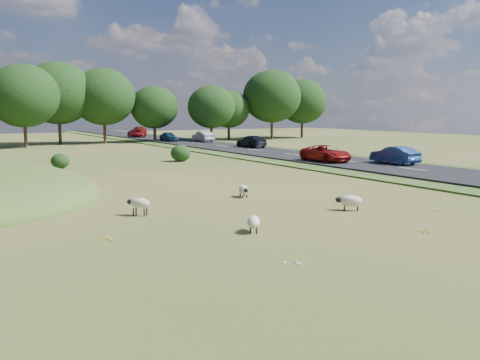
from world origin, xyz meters
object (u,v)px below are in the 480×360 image
object	(u,v)px
car_2	(137,133)
sheep_2	(254,222)
car_0	(169,137)
car_6	(203,136)
car_3	(251,141)
car_7	(139,130)
sheep_1	(139,203)
car_4	(326,153)
sheep_3	(244,190)
car_5	(395,155)
sheep_0	(350,201)

from	to	relation	value
car_2	sheep_2	bearing A→B (deg)	-105.52
car_0	car_6	xyz separation A→B (m)	(3.80, -3.89, 0.07)
car_3	car_7	world-z (taller)	car_7
car_0	sheep_1	bearing A→B (deg)	-113.70
car_0	car_4	world-z (taller)	car_4
sheep_3	car_6	xyz separation A→B (m)	(19.60, 45.49, 0.60)
car_0	car_5	size ratio (longest dim) A/B	0.88
sheep_3	car_0	distance (m)	51.85
car_0	car_4	bearing A→B (deg)	-90.00
sheep_1	car_3	xyz separation A→B (m)	(26.44, 33.86, 0.40)
car_2	car_5	world-z (taller)	car_5
car_7	car_2	bearing A→B (deg)	69.19
car_2	car_5	size ratio (longest dim) A/B	1.00
sheep_3	car_4	xyz separation A→B (m)	(15.80, 12.36, 0.56)
sheep_2	car_2	world-z (taller)	car_2
car_5	car_6	world-z (taller)	car_6
car_7	car_4	bearing A→B (deg)	86.46
sheep_2	car_7	distance (m)	84.85
sheep_3	car_5	size ratio (longest dim) A/B	0.26
sheep_2	car_7	size ratio (longest dim) A/B	0.23
sheep_0	car_7	size ratio (longest dim) A/B	0.24
car_5	sheep_0	bearing A→B (deg)	38.73
car_6	car_7	xyz separation A→B (m)	(0.00, 28.29, -0.02)
car_3	car_5	size ratio (longest dim) A/B	1.10
car_3	car_6	bearing A→B (deg)	-90.00
sheep_3	car_7	xyz separation A→B (m)	(19.60, 73.78, 0.58)
car_0	car_3	distance (m)	18.12
sheep_1	car_2	bearing A→B (deg)	-60.22
car_2	car_4	xyz separation A→B (m)	(0.00, -51.42, 0.09)
sheep_2	car_4	xyz separation A→B (m)	(19.85, 20.06, 0.56)
car_7	sheep_1	bearing A→B (deg)	70.81
car_0	car_6	distance (m)	5.44
sheep_0	car_3	xyz separation A→B (m)	(17.17, 37.73, 0.51)
sheep_1	sheep_2	world-z (taller)	sheep_1
car_0	car_3	world-z (taller)	car_3
sheep_2	car_5	xyz separation A→B (m)	(23.65, 15.41, 0.58)
car_3	sheep_1	bearing A→B (deg)	52.02
sheep_0	car_2	bearing A→B (deg)	-58.82
sheep_0	car_4	size ratio (longest dim) A/B	0.24
sheep_0	car_0	world-z (taller)	car_0
sheep_3	car_6	distance (m)	49.54
sheep_2	car_2	bearing A→B (deg)	15.70
sheep_3	car_5	xyz separation A→B (m)	(19.60, 7.71, 0.59)
car_5	car_7	xyz separation A→B (m)	(0.00, 66.07, -0.01)
sheep_0	car_2	distance (m)	71.12
sheep_0	sheep_3	bearing A→B (deg)	-26.19
sheep_0	sheep_3	distance (m)	6.53
car_5	car_6	distance (m)	37.79
sheep_1	car_5	size ratio (longest dim) A/B	0.24
sheep_1	car_4	distance (m)	26.92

